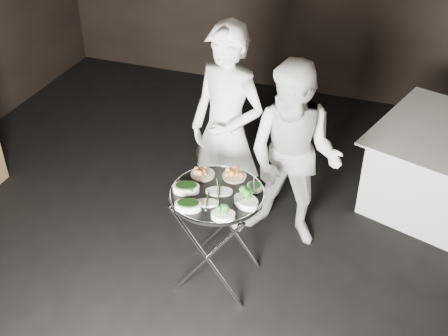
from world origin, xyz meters
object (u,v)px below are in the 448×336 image
(waiter_left, at_px, (227,131))
(waiter_right, at_px, (294,158))
(tray_stand, at_px, (217,233))
(serving_tray, at_px, (217,194))

(waiter_left, height_order, waiter_right, waiter_left)
(tray_stand, bearing_deg, waiter_right, 59.99)
(tray_stand, distance_m, waiter_right, 0.85)
(serving_tray, distance_m, waiter_left, 0.74)
(waiter_right, bearing_deg, waiter_left, -179.56)
(tray_stand, bearing_deg, waiter_left, 103.82)
(serving_tray, height_order, waiter_left, waiter_left)
(tray_stand, height_order, serving_tray, serving_tray)
(serving_tray, bearing_deg, tray_stand, -135.00)
(tray_stand, distance_m, waiter_left, 0.86)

